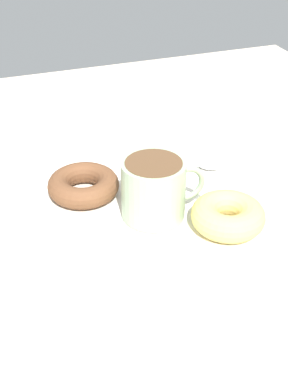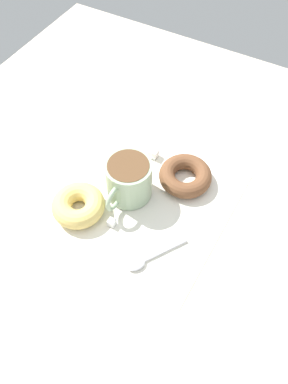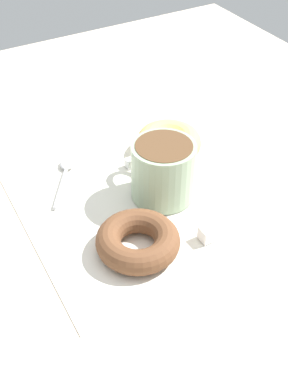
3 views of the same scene
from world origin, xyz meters
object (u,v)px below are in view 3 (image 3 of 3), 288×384
Objects in this scene: spoon at (66,170)px; coffee_cup at (163,169)px; sugar_cube_extra at (207,234)px; sugar_cube at (130,163)px; donut_near_cup at (138,241)px; donut_far at (169,142)px.

coffee_cup is at bearing -49.59° from spoon.
spoon is 5.79× the size of sugar_cube_extra.
coffee_cup is 1.13× the size of spoon.
sugar_cube_extra is at bearing -86.63° from sugar_cube.
coffee_cup is at bearing 43.64° from donut_near_cup.
donut_near_cup is at bearing 162.60° from sugar_cube_extra.
donut_near_cup is 0.99× the size of spoon.
coffee_cup is 12.79cm from donut_near_cup.
donut_far is at bearing 53.11° from coffee_cup.
donut_near_cup is 21.05cm from spoon.
coffee_cup reaches higher than donut_far.
donut_far is 7.66cm from sugar_cube.
sugar_cube_extra is (-6.37, -20.35, -1.00)cm from donut_far.
donut_near_cup is at bearing -85.86° from spoon.
sugar_cube_extra reaches higher than spoon.
sugar_cube is at bearing 64.54° from donut_near_cup.
coffee_cup is 1.14× the size of donut_near_cup.
donut_far is 5.43× the size of sugar_cube_extra.
sugar_cube_extra is at bearing -88.65° from coffee_cup.
donut_far reaches higher than donut_near_cup.
donut_near_cup is at bearing -115.46° from sugar_cube.
donut_far is 21.34cm from sugar_cube_extra.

